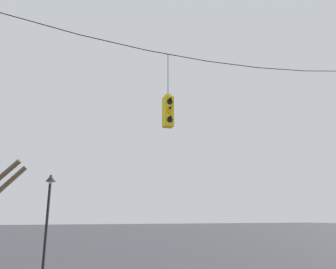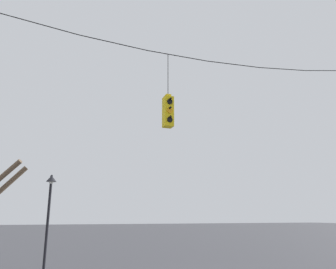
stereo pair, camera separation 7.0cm
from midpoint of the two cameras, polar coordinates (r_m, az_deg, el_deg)
span_wire at (r=12.99m, az=1.93°, el=14.55°), size 17.25×0.03×0.82m
traffic_light_near_left_pole at (r=11.84m, az=0.17°, el=4.06°), size 0.34×0.58×2.85m
street_lamp at (r=15.95m, az=-19.80°, el=-10.63°), size 0.45×0.79×4.24m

